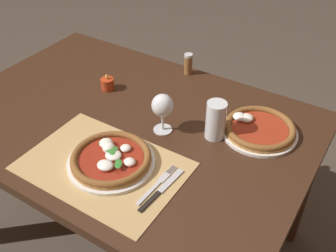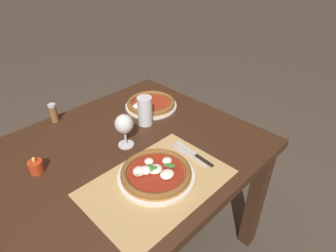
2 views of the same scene
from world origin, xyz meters
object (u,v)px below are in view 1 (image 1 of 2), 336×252
Objects in this scene: knife at (162,190)px; votive_candle at (108,84)px; pint_glass at (216,121)px; pizza_near at (111,159)px; pepper_shaker at (188,64)px; pizza_far at (259,129)px; fork at (157,184)px; wine_glass at (163,107)px.

votive_candle is (-0.51, 0.37, 0.02)m from knife.
pizza_near is at bearing -125.47° from pint_glass.
knife is (0.21, -0.01, -0.02)m from pizza_near.
pizza_near is 0.66m from pepper_shaker.
pizza_near reaches higher than pizza_far.
pint_glass is (0.22, 0.31, 0.05)m from pizza_near.
pizza_near is 1.47× the size of fork.
pepper_shaker is (-0.43, 0.23, 0.03)m from pizza_far.
pint_glass reaches higher than votive_candle.
pizza_far is 0.49m from pepper_shaker.
votive_candle reaches higher than pizza_near.
pizza_near is 2.03× the size of pint_glass.
pizza_far is at bearing 5.41° from votive_candle.
wine_glass is at bearing 122.19° from knife.
pepper_shaker is (-0.30, 0.34, -0.02)m from pint_glass.
pizza_far is at bearing 67.94° from fork.
pizza_far is 1.92× the size of pint_glass.
pizza_far reaches higher than knife.
wine_glass is 0.43m from pepper_shaker.
pizza_far is at bearing -28.28° from pepper_shaker.
knife is (0.02, -0.01, 0.00)m from fork.
wine_glass is at bearing 79.17° from pizza_near.
fork is at bearing 155.08° from knife.
pint_glass is 0.33m from knife.
wine_glass reaches higher than votive_candle.
wine_glass reaches higher than pizza_far.
pepper_shaker is (-0.13, 0.41, -0.06)m from wine_glass.
pepper_shaker is (0.22, 0.30, 0.03)m from votive_candle.
pint_glass is 0.45m from pepper_shaker.
knife is at bearing -24.92° from fork.
wine_glass is at bearing -158.21° from pint_glass.
fork is 0.03m from knife.
pizza_near is 0.21m from knife.
wine_glass reaches higher than pepper_shaker.
pepper_shaker is at bearing 97.03° from pizza_near.
pizza_near reaches higher than knife.
wine_glass reaches higher than fork.
wine_glass is 0.32m from knife.
knife reaches higher than fork.
fork is 2.07× the size of pepper_shaker.
wine_glass is 1.07× the size of pint_glass.
wine_glass is 0.77× the size of fork.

